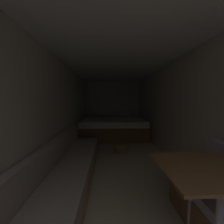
{
  "coord_description": "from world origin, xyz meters",
  "views": [
    {
      "loc": [
        -0.2,
        -0.34,
        1.29
      ],
      "look_at": [
        -0.1,
        2.66,
        1.02
      ],
      "focal_mm": 20.19,
      "sensor_mm": 36.0,
      "label": 1
    }
  ],
  "objects_px": {
    "sofa_left": "(66,172)",
    "bed": "(113,127)",
    "dinette_table": "(205,178)",
    "wicker_basket": "(120,147)"
  },
  "relations": [
    {
      "from": "dinette_table",
      "to": "wicker_basket",
      "type": "height_order",
      "value": "dinette_table"
    },
    {
      "from": "dinette_table",
      "to": "wicker_basket",
      "type": "xyz_separation_m",
      "value": [
        -0.51,
        2.11,
        -0.53
      ]
    },
    {
      "from": "bed",
      "to": "wicker_basket",
      "type": "height_order",
      "value": "bed"
    },
    {
      "from": "sofa_left",
      "to": "wicker_basket",
      "type": "height_order",
      "value": "sofa_left"
    },
    {
      "from": "bed",
      "to": "dinette_table",
      "type": "relative_size",
      "value": 2.94
    },
    {
      "from": "sofa_left",
      "to": "dinette_table",
      "type": "distance_m",
      "value": 1.77
    },
    {
      "from": "bed",
      "to": "wicker_basket",
      "type": "relative_size",
      "value": 7.2
    },
    {
      "from": "sofa_left",
      "to": "dinette_table",
      "type": "relative_size",
      "value": 4.14
    },
    {
      "from": "dinette_table",
      "to": "wicker_basket",
      "type": "distance_m",
      "value": 2.23
    },
    {
      "from": "sofa_left",
      "to": "bed",
      "type": "bearing_deg",
      "value": 72.7
    }
  ]
}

